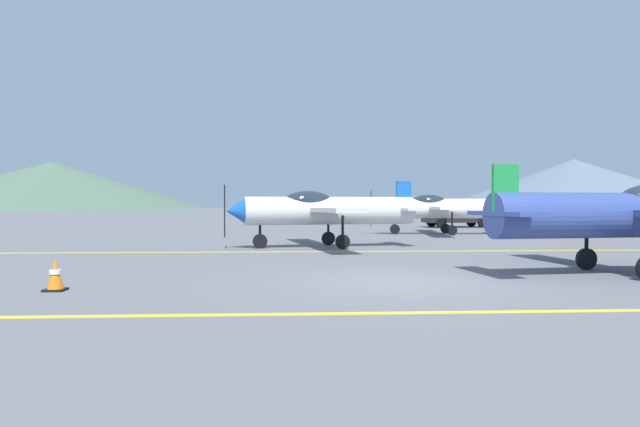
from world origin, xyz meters
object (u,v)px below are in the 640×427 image
at_px(car_sedan, 457,214).
at_px(airplane_far, 440,208).
at_px(airplane_mid, 323,210).
at_px(traffic_cone_front, 55,275).
at_px(airplane_near, 633,213).

bearing_deg(car_sedan, airplane_far, -111.99).
distance_m(airplane_mid, traffic_cone_front, 11.51).
bearing_deg(airplane_far, car_sedan, 68.01).
height_order(airplane_near, car_sedan, airplane_near).
height_order(airplane_near, airplane_mid, same).
bearing_deg(airplane_mid, traffic_cone_front, -118.48).
bearing_deg(car_sedan, traffic_cone_front, -119.67).
bearing_deg(traffic_cone_front, car_sedan, 60.33).
xyz_separation_m(airplane_mid, airplane_far, (6.49, 8.41, 0.00)).
xyz_separation_m(airplane_mid, traffic_cone_front, (-5.47, -10.08, -1.06)).
distance_m(airplane_near, airplane_far, 16.71).
bearing_deg(airplane_far, airplane_mid, -127.64).
height_order(airplane_far, traffic_cone_front, airplane_far).
relative_size(car_sedan, traffic_cone_front, 7.56).
relative_size(airplane_far, traffic_cone_front, 13.62).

